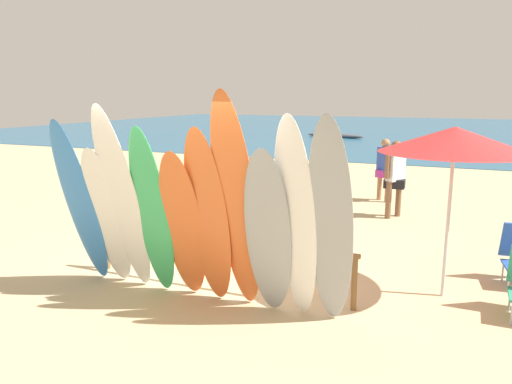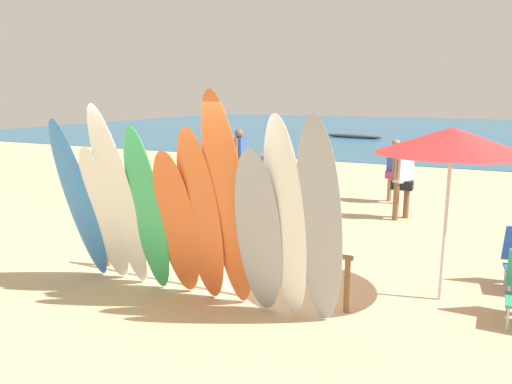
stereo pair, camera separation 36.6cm
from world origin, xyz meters
TOP-DOWN VIEW (x-y plane):
  - ground at (0.00, 14.00)m, footprint 60.00×60.00m
  - ocean_water at (0.00, 32.92)m, footprint 60.00×40.00m
  - surfboard_rack at (0.00, 0.00)m, footprint 3.83×0.07m
  - surfboard_blue_0 at (-1.71, -0.63)m, footprint 0.56×0.75m
  - surfboard_white_1 at (-1.33, -0.56)m, footprint 0.57×0.71m
  - surfboard_white_2 at (-1.00, -0.64)m, footprint 0.59×0.82m
  - surfboard_green_3 at (-0.59, -0.60)m, footprint 0.50×0.64m
  - surfboard_orange_4 at (-0.19, -0.54)m, footprint 0.58×0.65m
  - surfboard_orange_5 at (0.17, -0.55)m, footprint 0.60×0.59m
  - surfboard_orange_6 at (0.57, -0.59)m, footprint 0.60×0.75m
  - surfboard_grey_7 at (0.96, -0.59)m, footprint 0.58×0.60m
  - surfboard_white_8 at (1.28, -0.56)m, footprint 0.54×0.65m
  - surfboard_grey_9 at (1.68, -0.57)m, footprint 0.52×0.63m
  - beachgoer_strolling at (-2.62, 5.84)m, footprint 0.44×0.64m
  - beachgoer_by_water at (-0.87, 3.70)m, footprint 0.55×0.28m
  - beachgoer_midbeach at (1.29, 6.42)m, footprint 0.44×0.44m
  - beachgoer_photographing at (1.72, 4.85)m, footprint 0.43×0.54m
  - beach_umbrella at (2.84, 0.87)m, footprint 1.82×1.82m
  - distant_boat at (-4.02, 23.66)m, footprint 3.75×1.29m

SIDE VIEW (x-z plane):
  - ground at x=0.00m, z-range 0.00..0.00m
  - ocean_water at x=0.00m, z-range 0.00..0.02m
  - distant_boat at x=-4.02m, z-range -0.01..0.28m
  - surfboard_rack at x=0.00m, z-range 0.22..0.94m
  - beachgoer_by_water at x=-0.87m, z-range 0.11..1.61m
  - beachgoer_midbeach at x=1.29m, z-range 0.12..1.65m
  - beachgoer_photographing at x=1.72m, z-range 0.13..1.77m
  - surfboard_white_1 at x=-1.33m, z-range 0.00..1.95m
  - surfboard_orange_4 at x=-0.19m, z-range 0.00..1.95m
  - beachgoer_strolling at x=-2.62m, z-range 0.13..1.83m
  - surfboard_grey_7 at x=0.96m, z-range 0.00..2.04m
  - surfboard_green_3 at x=-0.59m, z-range 0.00..2.23m
  - surfboard_orange_5 at x=0.17m, z-range 0.00..2.23m
  - surfboard_blue_0 at x=-1.71m, z-range 0.00..2.29m
  - surfboard_white_8 at x=1.28m, z-range 0.00..2.40m
  - surfboard_grey_9 at x=1.68m, z-range 0.00..2.40m
  - surfboard_white_2 at x=-1.00m, z-range 0.00..2.49m
  - surfboard_orange_6 at x=0.57m, z-range 0.00..2.65m
  - beach_umbrella at x=2.84m, z-range 0.93..3.13m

